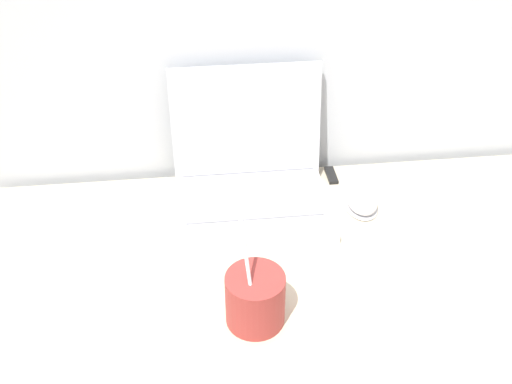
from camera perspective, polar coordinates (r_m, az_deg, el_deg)
The scene contains 4 objects.
laptop at distance 1.24m, azimuth -0.53°, elevation 1.62°, with size 0.31×0.26×0.26m.
drink_cup at distance 0.99m, azimuth -0.08°, elevation -10.06°, with size 0.10×0.10×0.21m.
computer_mouse at distance 1.26m, azimuth 10.04°, elevation -0.91°, with size 0.07×0.09×0.04m.
usb_stick at distance 1.35m, azimuth 7.18°, elevation 1.59°, with size 0.02×0.06×0.01m.
Camera 1 is at (-0.18, -0.47, 1.55)m, focal length 42.00 mm.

